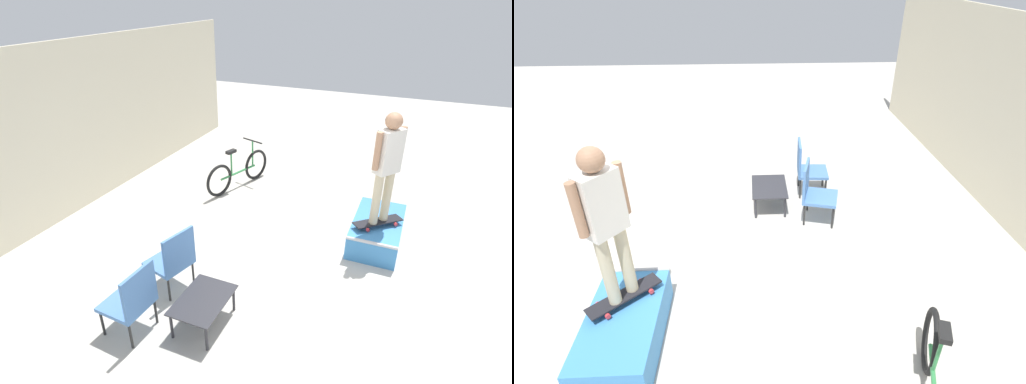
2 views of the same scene
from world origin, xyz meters
The scene contains 7 objects.
ground_plane centered at (0.00, 0.00, 0.00)m, with size 24.00×24.00×0.00m, color #B7B2A8.
skate_ramp_box centered at (1.58, -0.82, 0.20)m, with size 1.45×0.75×0.43m.
skateboard_on_ramp centered at (1.38, -0.83, 0.49)m, with size 0.69×0.74×0.07m.
person_skater centered at (1.38, -0.83, 1.52)m, with size 0.48×0.39×1.73m.
coffee_table centered at (-1.13, 0.87, 0.34)m, with size 0.80×0.57×0.39m.
patio_chair_left centered at (-1.57, 1.55, 0.51)m, with size 0.55×0.55×0.96m.
patio_chair_right centered at (-0.72, 1.55, 0.51)m, with size 0.63×0.63×0.96m.
Camera 2 is at (4.62, 0.57, 3.61)m, focal length 28.00 mm.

